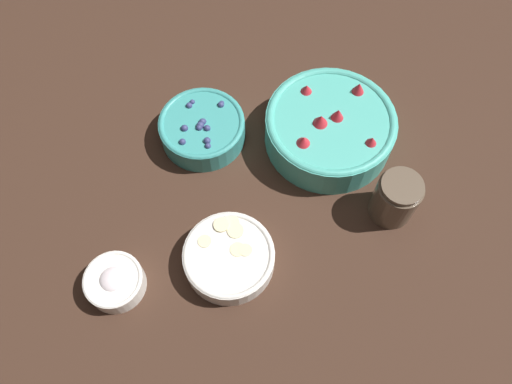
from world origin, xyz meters
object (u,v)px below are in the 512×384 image
bowl_blueberries (202,128)px  jar_chocolate (395,199)px  bowl_cream (115,281)px  bowl_bananas (229,257)px  bowl_strawberries (330,127)px

bowl_blueberries → jar_chocolate: (0.13, -0.39, 0.02)m
bowl_cream → bowl_bananas: bearing=-34.5°
bowl_bananas → bowl_cream: size_ratio=1.58×
bowl_strawberries → bowl_blueberries: 0.26m
jar_chocolate → bowl_bananas: bearing=151.8°
bowl_strawberries → bowl_cream: 0.52m
bowl_strawberries → bowl_bananas: size_ratio=1.58×
bowl_strawberries → jar_chocolate: jar_chocolate is taller
bowl_blueberries → bowl_bananas: (-0.16, -0.24, -0.01)m
bowl_cream → jar_chocolate: size_ratio=1.01×
bowl_bananas → jar_chocolate: (0.29, -0.16, 0.02)m
bowl_blueberries → bowl_cream: 0.36m
bowl_blueberries → bowl_cream: bowl_blueberries is taller
bowl_blueberries → jar_chocolate: bearing=-71.9°
bowl_bananas → jar_chocolate: jar_chocolate is taller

